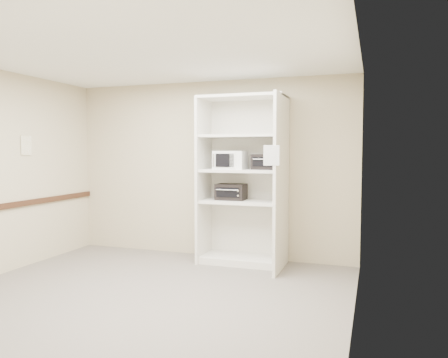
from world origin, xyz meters
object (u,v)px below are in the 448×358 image
(shelving_unit, at_px, (246,186))
(toaster_oven_upper, at_px, (267,162))
(toaster_oven_lower, at_px, (231,192))
(microwave, at_px, (230,160))

(shelving_unit, relative_size, toaster_oven_upper, 6.42)
(toaster_oven_upper, bearing_deg, toaster_oven_lower, -173.70)
(shelving_unit, bearing_deg, toaster_oven_lower, 174.81)
(shelving_unit, relative_size, toaster_oven_lower, 5.80)
(toaster_oven_lower, bearing_deg, toaster_oven_upper, 0.99)
(microwave, xyz_separation_m, toaster_oven_upper, (0.52, 0.07, -0.02))
(microwave, bearing_deg, shelving_unit, 8.29)
(shelving_unit, bearing_deg, toaster_oven_upper, 6.11)
(shelving_unit, height_order, microwave, shelving_unit)
(shelving_unit, distance_m, toaster_oven_lower, 0.25)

